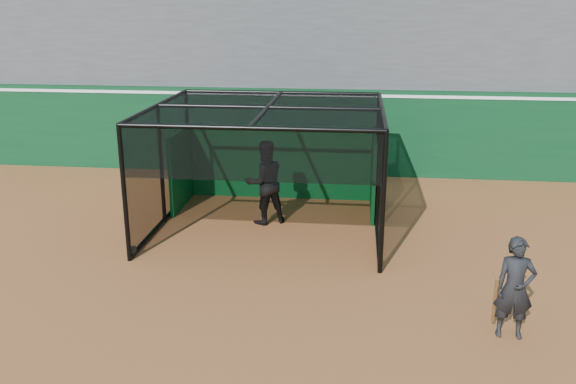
# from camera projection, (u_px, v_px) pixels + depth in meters

# --- Properties ---
(ground) EXTENTS (120.00, 120.00, 0.00)m
(ground) POSITION_uv_depth(u_px,v_px,m) (270.00, 307.00, 10.16)
(ground) COLOR brown
(ground) RESTS_ON ground
(outfield_wall) EXTENTS (50.00, 0.50, 2.50)m
(outfield_wall) POSITION_uv_depth(u_px,v_px,m) (311.00, 130.00, 17.84)
(outfield_wall) COLOR #0A381A
(outfield_wall) RESTS_ON ground
(grandstand) EXTENTS (50.00, 7.85, 8.95)m
(grandstand) POSITION_uv_depth(u_px,v_px,m) (321.00, 14.00, 20.47)
(grandstand) COLOR #4C4C4F
(grandstand) RESTS_ON ground
(batting_cage) EXTENTS (4.98, 4.60, 2.71)m
(batting_cage) POSITION_uv_depth(u_px,v_px,m) (268.00, 168.00, 13.49)
(batting_cage) COLOR black
(batting_cage) RESTS_ON ground
(batter) EXTENTS (1.17, 1.09, 1.93)m
(batter) POSITION_uv_depth(u_px,v_px,m) (265.00, 182.00, 13.80)
(batter) COLOR black
(batter) RESTS_ON ground
(on_deck_player) EXTENTS (0.62, 0.42, 1.59)m
(on_deck_player) POSITION_uv_depth(u_px,v_px,m) (515.00, 288.00, 9.07)
(on_deck_player) COLOR black
(on_deck_player) RESTS_ON ground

